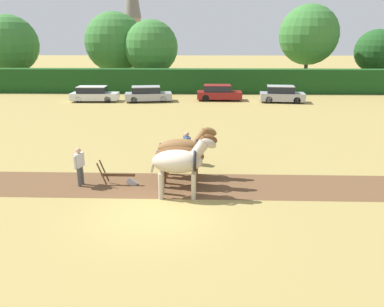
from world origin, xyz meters
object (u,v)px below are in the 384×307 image
(draft_horse_trail_left, at_px, (184,148))
(parked_car_center_left, at_px, (219,93))
(plow, at_px, (121,178))
(farmer_beside_team, at_px, (187,145))
(parked_car_far_left, at_px, (94,94))
(parked_car_left, at_px, (148,94))
(farmer_at_plow, at_px, (79,164))
(tree_far_left, at_px, (9,44))
(tree_center_left, at_px, (151,47))
(tree_center, at_px, (309,35))
(parked_car_center, at_px, (282,94))
(tree_center_right, at_px, (376,51))
(draft_horse_lead_left, at_px, (180,162))
(draft_horse_lead_right, at_px, (182,156))
(church_spire, at_px, (133,9))
(tree_left, at_px, (115,42))

(draft_horse_trail_left, distance_m, parked_car_center_left, 21.30)
(plow, relative_size, farmer_beside_team, 1.02)
(parked_car_far_left, bearing_deg, parked_car_left, -0.40)
(farmer_beside_team, relative_size, parked_car_left, 0.35)
(parked_car_far_left, bearing_deg, farmer_at_plow, -77.45)
(plow, xyz_separation_m, parked_car_far_left, (-7.07, 21.25, 0.38))
(draft_horse_trail_left, xyz_separation_m, plow, (-2.57, -1.12, -0.98))
(tree_far_left, distance_m, tree_center_left, 18.05)
(tree_center, height_order, parked_car_center, tree_center)
(farmer_beside_team, bearing_deg, parked_car_center_left, 57.18)
(parked_car_left, height_order, parked_car_center, parked_car_center)
(parked_car_center_left, bearing_deg, tree_center_right, 29.68)
(tree_far_left, distance_m, parked_car_center, 34.35)
(tree_center_right, relative_size, plow, 4.22)
(plow, bearing_deg, parked_car_center_left, 77.68)
(plow, bearing_deg, draft_horse_lead_left, -23.87)
(parked_car_far_left, relative_size, parked_car_left, 0.97)
(draft_horse_lead_right, height_order, parked_car_left, draft_horse_lead_right)
(farmer_at_plow, xyz_separation_m, farmer_beside_team, (4.34, 2.95, -0.02))
(tree_center_left, height_order, farmer_at_plow, tree_center_left)
(tree_center_right, relative_size, parked_car_center_left, 1.60)
(church_spire, bearing_deg, draft_horse_trail_left, -78.24)
(parked_car_center_left, height_order, parked_car_center, parked_car_center)
(draft_horse_lead_right, xyz_separation_m, parked_car_center, (8.38, 21.27, -0.54))
(tree_center, bearing_deg, draft_horse_trail_left, -113.11)
(draft_horse_lead_right, distance_m, parked_car_far_left, 23.35)
(tree_far_left, bearing_deg, farmer_at_plow, -60.36)
(tree_center, xyz_separation_m, tree_center_right, (8.59, 0.65, -1.89))
(draft_horse_lead_right, bearing_deg, tree_center_right, 56.88)
(tree_center, distance_m, draft_horse_lead_right, 35.98)
(plow, height_order, farmer_at_plow, farmer_at_plow)
(farmer_at_plow, height_order, parked_car_far_left, farmer_at_plow)
(draft_horse_lead_right, distance_m, farmer_beside_team, 2.89)
(parked_car_center_left, bearing_deg, tree_far_left, 156.28)
(tree_center_left, distance_m, parked_car_center, 18.08)
(tree_center, bearing_deg, draft_horse_lead_right, -112.40)
(tree_left, bearing_deg, farmer_at_plow, -80.09)
(tree_center_right, bearing_deg, parked_car_center_left, -150.19)
(parked_car_left, bearing_deg, parked_car_center, -9.34)
(tree_far_left, xyz_separation_m, draft_horse_trail_left, (23.41, -32.43, -3.82))
(tree_center, bearing_deg, parked_car_center_left, -136.28)
(draft_horse_trail_left, relative_size, farmer_at_plow, 1.68)
(draft_horse_lead_left, bearing_deg, tree_center_right, 57.73)
(draft_horse_trail_left, bearing_deg, draft_horse_lead_right, -89.98)
(tree_center_left, height_order, draft_horse_lead_right, tree_center_left)
(church_spire, xyz_separation_m, parked_car_center, (21.20, -41.43, -10.36))
(tree_left, height_order, farmer_beside_team, tree_left)
(tree_far_left, bearing_deg, tree_center_right, 0.05)
(tree_far_left, xyz_separation_m, draft_horse_lead_left, (23.39, -34.69, -3.69))
(draft_horse_lead_right, bearing_deg, parked_car_center_left, 84.09)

